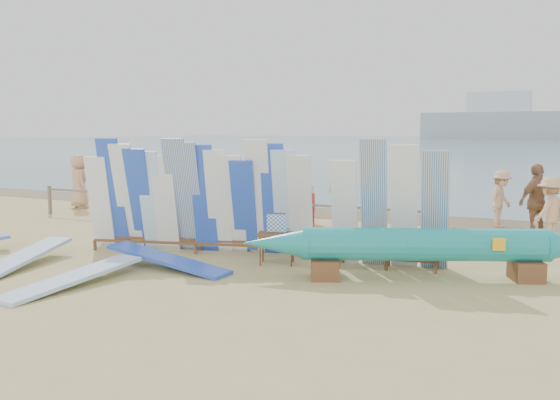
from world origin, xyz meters
The scene contains 27 objects.
ground centered at (0.00, 0.00, 0.00)m, with size 160.00×160.00×0.00m, color tan.
ocean centered at (0.00, 128.00, 0.00)m, with size 320.00×240.00×0.02m, color #456B7B.
wet_sand_strip centered at (0.00, 7.20, 0.00)m, with size 40.00×2.60×0.01m, color brown.
distant_ship centered at (-12.00, 180.00, 5.31)m, with size 45.00×8.00×14.00m.
fence centered at (0.00, 3.00, 0.63)m, with size 12.08×0.08×0.90m.
main_surfboard_rack centered at (1.59, 0.14, 1.13)m, with size 5.01×1.96×2.50m.
side_surfboard_rack centered at (5.75, 0.50, 1.14)m, with size 2.29×0.97×2.51m.
outrigger_canoe centered at (6.57, -0.04, 0.60)m, with size 6.21×3.18×0.93m.
vendor_table centered at (3.64, -0.11, 0.33)m, with size 0.89×0.76×1.00m.
flat_board_b centered at (1.25, -3.17, 0.00)m, with size 0.56×2.70×0.07m, color #96C0F1.
flat_board_d centered at (1.95, -1.44, 0.00)m, with size 0.56×2.70×0.07m, color blue.
flat_board_a centered at (-0.71, -2.57, 0.00)m, with size 0.56×2.70×0.07m, color #96C0F1.
beach_chair_left centered at (-0.51, 3.56, 0.23)m, with size 0.62×0.63×0.78m.
beach_chair_right centered at (2.21, 4.09, 0.28)m, with size 0.83×0.84×0.97m.
stroller centered at (2.66, 3.54, 0.40)m, with size 0.73×0.86×0.99m.
beachgoer_0 centered at (-6.22, 4.49, 0.92)m, with size 0.90×0.43×1.84m, color tan.
beachgoer_3 centered at (-2.04, 5.73, 0.93)m, with size 1.20×0.50×1.86m, color tan.
beachgoer_6 centered at (2.37, 4.03, 0.83)m, with size 0.81×0.39×1.66m, color tan.
beachgoer_extra_1 centered at (-4.47, 5.69, 0.80)m, with size 0.94×0.41×1.60m, color #8C6042.
beachgoer_1 centered at (-4.46, 4.62, 0.81)m, with size 0.59×0.32×1.61m, color #8C6042.
beachgoer_extra_0 centered at (8.42, 4.45, 0.80)m, with size 1.03×0.42×1.59m, color tan.
beachgoer_10 centered at (8.11, 5.13, 0.93)m, with size 1.09×0.47×1.85m, color #8C6042.
beachgoer_11 centered at (-2.99, 6.20, 0.94)m, with size 1.74×0.56×1.88m, color beige.
beachgoer_9 centered at (7.13, 6.66, 0.78)m, with size 1.01×0.42×1.57m, color tan.
beachgoer_2 centered at (-2.10, 3.60, 0.88)m, with size 0.86×0.41×1.77m, color beige.
beachgoer_7 centered at (1.51, 5.50, 0.87)m, with size 0.63×0.35×1.74m, color #8C6042.
beachgoer_8 centered at (3.23, 4.60, 0.92)m, with size 0.90×0.43×1.85m, color beige.
Camera 1 is at (8.84, -10.49, 2.66)m, focal length 38.00 mm.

